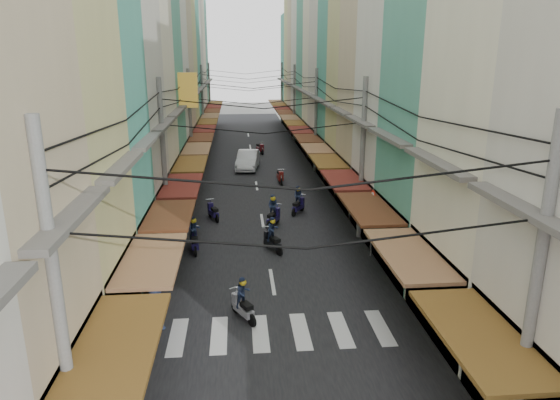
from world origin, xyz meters
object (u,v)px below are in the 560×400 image
bicycle (403,240)px  market_umbrella (449,242)px  traffic_sign (373,208)px  white_car (248,169)px

bicycle → market_umbrella: market_umbrella is taller
market_umbrella → traffic_sign: 4.46m
market_umbrella → traffic_sign: (-1.98, 3.99, 0.24)m
bicycle → traffic_sign: (-2.24, -1.97, 2.41)m
white_car → bicycle: bearing=-59.4°
bicycle → market_umbrella: bearing=160.6°
bicycle → market_umbrella: 6.34m
white_car → market_umbrella: market_umbrella is taller
white_car → traffic_sign: traffic_sign is taller
bicycle → white_car: bearing=6.6°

